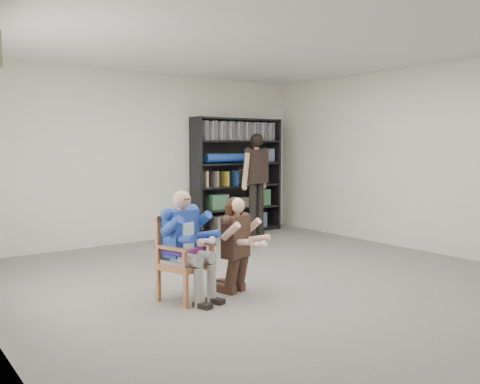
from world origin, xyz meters
TOP-DOWN VIEW (x-y plane):
  - room_shell at (0.00, 0.00)m, footprint 6.00×7.00m
  - floor at (0.00, 0.00)m, footprint 6.00×7.00m
  - armchair at (-1.17, 0.23)m, footprint 0.63×0.62m
  - seated_man at (-1.17, 0.23)m, footprint 0.67×0.81m
  - kneeling_woman at (-0.59, 0.11)m, footprint 0.63×0.81m
  - bookshelf at (1.70, 3.28)m, footprint 1.80×0.38m
  - standing_man at (1.78, 2.80)m, footprint 0.60×0.39m

SIDE VIEW (x-z plane):
  - floor at x=0.00m, z-range -0.01..0.01m
  - armchair at x=-1.17m, z-range 0.00..0.89m
  - kneeling_woman at x=-0.59m, z-range 0.00..1.06m
  - seated_man at x=-1.17m, z-range 0.00..1.16m
  - standing_man at x=1.78m, z-range 0.00..1.80m
  - bookshelf at x=1.70m, z-range 0.00..2.10m
  - room_shell at x=0.00m, z-range 0.00..2.80m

